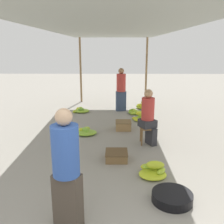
# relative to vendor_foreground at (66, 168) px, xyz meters

# --- Properties ---
(canopy_post_back_left) EXTENTS (0.08, 0.08, 2.63)m
(canopy_post_back_left) POSITION_rel_vendor_foreground_xyz_m (-0.83, 7.63, 0.50)
(canopy_post_back_left) COLOR olive
(canopy_post_back_left) RESTS_ON ground
(canopy_post_back_right) EXTENTS (0.08, 0.08, 2.63)m
(canopy_post_back_right) POSITION_rel_vendor_foreground_xyz_m (1.89, 7.63, 0.50)
(canopy_post_back_right) COLOR olive
(canopy_post_back_right) RESTS_ON ground
(canopy_tarp) EXTENTS (3.12, 8.59, 0.04)m
(canopy_tarp) POSITION_rel_vendor_foreground_xyz_m (0.53, 3.53, 1.84)
(canopy_tarp) COLOR #9EA399
(canopy_tarp) RESTS_ON canopy_post_front_left
(vendor_foreground) EXTENTS (0.43, 0.43, 1.57)m
(vendor_foreground) POSITION_rel_vendor_foreground_xyz_m (0.00, 0.00, 0.00)
(vendor_foreground) COLOR #4C4238
(vendor_foreground) RESTS_ON ground
(stool) EXTENTS (0.34, 0.34, 0.42)m
(stool) POSITION_rel_vendor_foreground_xyz_m (1.36, 2.87, -0.48)
(stool) COLOR brown
(stool) RESTS_ON ground
(vendor_seated) EXTENTS (0.45, 0.45, 1.32)m
(vendor_seated) POSITION_rel_vendor_foreground_xyz_m (1.38, 2.86, -0.13)
(vendor_seated) COLOR #2D2D33
(vendor_seated) RESTS_ON ground
(basin_black) EXTENTS (0.61, 0.61, 0.14)m
(basin_black) POSITION_rel_vendor_foreground_xyz_m (1.46, 0.54, -0.75)
(basin_black) COLOR black
(basin_black) RESTS_ON ground
(banana_pile_left_0) EXTENTS (0.63, 0.62, 0.18)m
(banana_pile_left_0) POSITION_rel_vendor_foreground_xyz_m (-0.21, 3.57, -0.76)
(banana_pile_left_0) COLOR #BED02A
(banana_pile_left_0) RESTS_ON ground
(banana_pile_left_1) EXTENTS (0.61, 0.54, 0.18)m
(banana_pile_left_1) POSITION_rel_vendor_foreground_xyz_m (-0.64, 5.86, -0.75)
(banana_pile_left_1) COLOR #76B437
(banana_pile_left_1) RESTS_ON ground
(banana_pile_right_0) EXTENTS (0.55, 0.56, 0.17)m
(banana_pile_right_0) POSITION_rel_vendor_foreground_xyz_m (1.30, 5.64, -0.75)
(banana_pile_right_0) COLOR #9CC330
(banana_pile_right_0) RESTS_ON ground
(banana_pile_right_1) EXTENTS (0.51, 0.50, 0.31)m
(banana_pile_right_1) POSITION_rel_vendor_foreground_xyz_m (1.28, 1.30, -0.71)
(banana_pile_right_1) COLOR #CCD628
(banana_pile_right_1) RESTS_ON ground
(banana_pile_right_2) EXTENTS (0.46, 0.46, 0.31)m
(banana_pile_right_2) POSITION_rel_vendor_foreground_xyz_m (1.37, 4.76, -0.72)
(banana_pile_right_2) COLOR yellow
(banana_pile_right_2) RESTS_ON ground
(banana_pile_right_3) EXTENTS (0.55, 0.56, 0.31)m
(banana_pile_right_3) POSITION_rel_vendor_foreground_xyz_m (1.65, 6.40, -0.73)
(banana_pile_right_3) COLOR #ADCA2D
(banana_pile_right_3) RESTS_ON ground
(crate_near) EXTENTS (0.46, 0.46, 0.18)m
(crate_near) POSITION_rel_vendor_foreground_xyz_m (0.63, 1.96, -0.73)
(crate_near) COLOR brown
(crate_near) RESTS_ON ground
(crate_mid) EXTENTS (0.44, 0.44, 0.24)m
(crate_mid) POSITION_rel_vendor_foreground_xyz_m (0.84, 3.93, -0.70)
(crate_mid) COLOR #9E7A4C
(crate_mid) RESTS_ON ground
(shopper_walking_mid) EXTENTS (0.41, 0.41, 1.54)m
(shopper_walking_mid) POSITION_rel_vendor_foreground_xyz_m (0.82, 6.09, -0.02)
(shopper_walking_mid) COLOR #384766
(shopper_walking_mid) RESTS_ON ground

